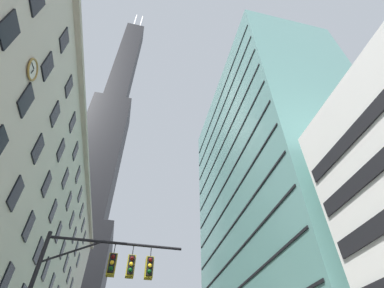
% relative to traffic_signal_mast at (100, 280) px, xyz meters
% --- Properties ---
extents(dark_skyscraper, '(24.00, 24.00, 212.84)m').
position_rel_traffic_signal_mast_xyz_m(dark_skyscraper, '(-16.22, 80.47, 57.01)').
color(dark_skyscraper, black).
rests_on(dark_skyscraper, ground).
extents(glass_office_midrise, '(16.33, 34.15, 53.14)m').
position_rel_traffic_signal_mast_xyz_m(glass_office_midrise, '(22.88, 20.16, 20.73)').
color(glass_office_midrise, slate).
rests_on(glass_office_midrise, ground).
extents(traffic_signal_mast, '(6.91, 0.63, 7.76)m').
position_rel_traffic_signal_mast_xyz_m(traffic_signal_mast, '(0.00, 0.00, 0.00)').
color(traffic_signal_mast, black).
rests_on(traffic_signal_mast, sidewalk_left).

